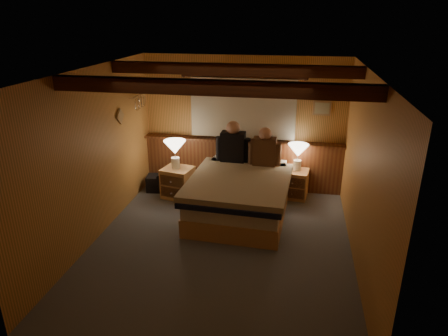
% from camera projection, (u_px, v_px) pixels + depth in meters
% --- Properties ---
extents(floor, '(4.20, 4.20, 0.00)m').
position_uv_depth(floor, '(221.00, 244.00, 5.66)').
color(floor, '#4D505B').
rests_on(floor, ground).
extents(ceiling, '(4.20, 4.20, 0.00)m').
position_uv_depth(ceiling, '(220.00, 71.00, 4.79)').
color(ceiling, tan).
rests_on(ceiling, wall_back).
extents(wall_back, '(3.60, 0.00, 3.60)m').
position_uv_depth(wall_back, '(243.00, 124.00, 7.15)').
color(wall_back, '#DC924E').
rests_on(wall_back, floor).
extents(wall_left, '(0.00, 4.20, 4.20)m').
position_uv_depth(wall_left, '(94.00, 156.00, 5.53)').
color(wall_left, '#DC924E').
rests_on(wall_left, floor).
extents(wall_right, '(0.00, 4.20, 4.20)m').
position_uv_depth(wall_right, '(364.00, 174.00, 4.92)').
color(wall_right, '#DC924E').
rests_on(wall_right, floor).
extents(wall_front, '(3.60, 0.00, 3.60)m').
position_uv_depth(wall_front, '(172.00, 253.00, 3.30)').
color(wall_front, '#DC924E').
rests_on(wall_front, floor).
extents(wainscot, '(3.60, 0.23, 0.94)m').
position_uv_depth(wainscot, '(242.00, 163.00, 7.35)').
color(wainscot, brown).
rests_on(wainscot, wall_back).
extents(curtain_window, '(2.18, 0.09, 1.11)m').
position_uv_depth(curtain_window, '(243.00, 107.00, 6.97)').
color(curtain_window, '#4B2312').
rests_on(curtain_window, wall_back).
extents(ceiling_beams, '(3.60, 1.65, 0.16)m').
position_uv_depth(ceiling_beams, '(223.00, 77.00, 4.96)').
color(ceiling_beams, '#4B2312').
rests_on(ceiling_beams, ceiling).
extents(coat_rail, '(0.05, 0.55, 0.24)m').
position_uv_depth(coat_rail, '(139.00, 100.00, 6.80)').
color(coat_rail, silver).
rests_on(coat_rail, wall_left).
extents(framed_print, '(0.30, 0.04, 0.25)m').
position_uv_depth(framed_print, '(322.00, 108.00, 6.77)').
color(framed_print, '#A07C50').
rests_on(framed_print, wall_back).
extents(bed, '(1.60, 2.01, 0.67)m').
position_uv_depth(bed, '(240.00, 195.00, 6.36)').
color(bed, tan).
rests_on(bed, floor).
extents(nightstand_left, '(0.57, 0.53, 0.54)m').
position_uv_depth(nightstand_left, '(178.00, 183.00, 7.02)').
color(nightstand_left, tan).
rests_on(nightstand_left, floor).
extents(nightstand_right, '(0.51, 0.47, 0.50)m').
position_uv_depth(nightstand_right, '(294.00, 184.00, 7.02)').
color(nightstand_right, tan).
rests_on(nightstand_right, floor).
extents(lamp_left, '(0.38, 0.38, 0.50)m').
position_uv_depth(lamp_left, '(175.00, 149.00, 6.82)').
color(lamp_left, white).
rests_on(lamp_left, nightstand_left).
extents(lamp_right, '(0.35, 0.35, 0.46)m').
position_uv_depth(lamp_right, '(298.00, 152.00, 6.85)').
color(lamp_right, white).
rests_on(lamp_right, nightstand_right).
extents(person_left, '(0.60, 0.24, 0.73)m').
position_uv_depth(person_left, '(233.00, 145.00, 6.82)').
color(person_left, black).
rests_on(person_left, bed).
extents(person_right, '(0.55, 0.22, 0.67)m').
position_uv_depth(person_right, '(265.00, 150.00, 6.66)').
color(person_right, '#533521').
rests_on(person_right, bed).
extents(duffel_bag, '(0.52, 0.35, 0.35)m').
position_uv_depth(duffel_bag, '(160.00, 183.00, 7.31)').
color(duffel_bag, black).
rests_on(duffel_bag, floor).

